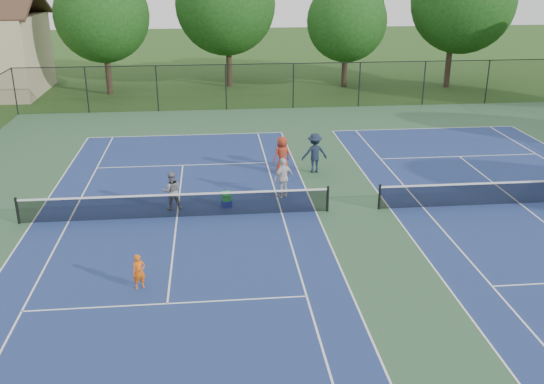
{
  "coord_description": "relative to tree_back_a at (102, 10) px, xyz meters",
  "views": [
    {
      "loc": [
        -5.51,
        -21.94,
        9.39
      ],
      "look_at": [
        -3.37,
        -1.0,
        1.3
      ],
      "focal_mm": 40.0,
      "sensor_mm": 36.0,
      "label": 1
    }
  ],
  "objects": [
    {
      "name": "bystander_b",
      "position": [
        12.22,
        -19.22,
        -5.1
      ],
      "size": [
        1.28,
        0.81,
        1.88
      ],
      "primitive_type": "imported",
      "rotation": [
        0.0,
        0.0,
        3.24
      ],
      "color": "#182236",
      "rests_on": "ground"
    },
    {
      "name": "tennis_court_left",
      "position": [
        6.0,
        -24.0,
        -5.94
      ],
      "size": [
        12.0,
        23.83,
        1.07
      ],
      "color": "navy",
      "rests_on": "ground"
    },
    {
      "name": "instructor",
      "position": [
        5.8,
        -23.14,
        -5.25
      ],
      "size": [
        0.84,
        0.69,
        1.58
      ],
      "primitive_type": "imported",
      "rotation": [
        0.0,
        0.0,
        3.27
      ],
      "color": "gray",
      "rests_on": "ground"
    },
    {
      "name": "bystander_c",
      "position": [
        10.7,
        -19.2,
        -5.15
      ],
      "size": [
        1.03,
        0.9,
        1.77
      ],
      "primitive_type": "imported",
      "rotation": [
        0.0,
        0.0,
        3.61
      ],
      "color": "maroon",
      "rests_on": "ground"
    },
    {
      "name": "tennis_court_right",
      "position": [
        20.0,
        -24.0,
        -5.94
      ],
      "size": [
        12.0,
        23.83,
        1.07
      ],
      "color": "navy",
      "rests_on": "ground"
    },
    {
      "name": "ball_crate",
      "position": [
        7.97,
        -23.14,
        -5.9
      ],
      "size": [
        0.43,
        0.36,
        0.28
      ],
      "primitive_type": "cube",
      "rotation": [
        0.0,
        0.0,
        0.2
      ],
      "color": "navy",
      "rests_on": "ground"
    },
    {
      "name": "tree_back_a",
      "position": [
        0.0,
        0.0,
        0.0
      ],
      "size": [
        6.8,
        6.8,
        9.15
      ],
      "color": "#2D2116",
      "rests_on": "ground"
    },
    {
      "name": "ball_hopper",
      "position": [
        7.97,
        -23.14,
        -5.57
      ],
      "size": [
        0.39,
        0.34,
        0.37
      ],
      "primitive_type": "cube",
      "rotation": [
        0.0,
        0.0,
        0.19
      ],
      "color": "green",
      "rests_on": "ball_crate"
    },
    {
      "name": "child_player",
      "position": [
        5.12,
        -29.37,
        -5.48
      ],
      "size": [
        0.48,
        0.4,
        1.12
      ],
      "primitive_type": "imported",
      "rotation": [
        0.0,
        0.0,
        0.4
      ],
      "color": "orange",
      "rests_on": "ground"
    },
    {
      "name": "ground",
      "position": [
        13.0,
        -24.0,
        -6.04
      ],
      "size": [
        140.0,
        140.0,
        0.0
      ],
      "primitive_type": "plane",
      "color": "#234716",
      "rests_on": "ground"
    },
    {
      "name": "perimeter_fence",
      "position": [
        13.0,
        -24.0,
        -4.44
      ],
      "size": [
        36.08,
        36.08,
        3.02
      ],
      "color": "black",
      "rests_on": "ground"
    },
    {
      "name": "court_pad",
      "position": [
        13.0,
        -24.0,
        -6.03
      ],
      "size": [
        36.0,
        36.0,
        0.01
      ],
      "primitive_type": "cube",
      "color": "#2D5135",
      "rests_on": "ground"
    },
    {
      "name": "bystander_a",
      "position": [
        10.38,
        -22.26,
        -5.17
      ],
      "size": [
        1.08,
        0.91,
        1.73
      ],
      "primitive_type": "imported",
      "rotation": [
        0.0,
        0.0,
        3.73
      ],
      "color": "silver",
      "rests_on": "ground"
    },
    {
      "name": "tree_back_c",
      "position": [
        18.0,
        1.0,
        -0.56
      ],
      "size": [
        6.0,
        6.0,
        8.4
      ],
      "color": "#2D2116",
      "rests_on": "ground"
    }
  ]
}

